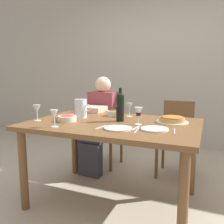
# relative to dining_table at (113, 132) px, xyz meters

# --- Properties ---
(ground_plane) EXTENTS (8.00, 8.00, 0.00)m
(ground_plane) POSITION_rel_dining_table_xyz_m (0.00, 0.00, -0.67)
(ground_plane) COLOR #B2A893
(back_wall) EXTENTS (8.00, 0.10, 2.80)m
(back_wall) POSITION_rel_dining_table_xyz_m (0.00, 2.06, 0.73)
(back_wall) COLOR #B2ADA3
(back_wall) RESTS_ON ground
(dining_table) EXTENTS (1.50, 1.00, 0.76)m
(dining_table) POSITION_rel_dining_table_xyz_m (0.00, 0.00, 0.00)
(dining_table) COLOR brown
(dining_table) RESTS_ON ground
(wine_bottle) EXTENTS (0.07, 0.07, 0.30)m
(wine_bottle) POSITION_rel_dining_table_xyz_m (0.04, 0.07, 0.22)
(wine_bottle) COLOR black
(wine_bottle) RESTS_ON dining_table
(water_pitcher) EXTENTS (0.17, 0.12, 0.19)m
(water_pitcher) POSITION_rel_dining_table_xyz_m (-0.38, 0.08, 0.17)
(water_pitcher) COLOR silver
(water_pitcher) RESTS_ON dining_table
(baked_tart) EXTENTS (0.28, 0.28, 0.06)m
(baked_tart) POSITION_rel_dining_table_xyz_m (0.49, 0.18, 0.12)
(baked_tart) COLOR silver
(baked_tart) RESTS_ON dining_table
(salad_bowl) EXTENTS (0.17, 0.17, 0.06)m
(salad_bowl) POSITION_rel_dining_table_xyz_m (-0.40, -0.12, 0.12)
(salad_bowl) COLOR silver
(salad_bowl) RESTS_ON dining_table
(olive_bowl) EXTENTS (0.13, 0.13, 0.06)m
(olive_bowl) POSITION_rel_dining_table_xyz_m (-0.12, 0.30, 0.13)
(olive_bowl) COLOR silver
(olive_bowl) RESTS_ON dining_table
(wine_glass_left_diner) EXTENTS (0.07, 0.07, 0.15)m
(wine_glass_left_diner) POSITION_rel_dining_table_xyz_m (0.24, -0.02, 0.20)
(wine_glass_left_diner) COLOR silver
(wine_glass_left_diner) RESTS_ON dining_table
(wine_glass_right_diner) EXTENTS (0.06, 0.06, 0.14)m
(wine_glass_right_diner) POSITION_rel_dining_table_xyz_m (0.05, 0.33, 0.19)
(wine_glass_right_diner) COLOR silver
(wine_glass_right_diner) RESTS_ON dining_table
(wine_glass_centre) EXTENTS (0.06, 0.06, 0.14)m
(wine_glass_centre) POSITION_rel_dining_table_xyz_m (-0.36, -0.37, 0.19)
(wine_glass_centre) COLOR silver
(wine_glass_centre) RESTS_ON dining_table
(wine_glass_spare) EXTENTS (0.07, 0.07, 0.15)m
(wine_glass_spare) POSITION_rel_dining_table_xyz_m (-0.67, -0.21, 0.20)
(wine_glass_spare) COLOR silver
(wine_glass_spare) RESTS_ON dining_table
(dinner_plate_left_setting) EXTENTS (0.21, 0.21, 0.01)m
(dinner_plate_left_setting) POSITION_rel_dining_table_xyz_m (0.41, -0.15, 0.10)
(dinner_plate_left_setting) COLOR white
(dinner_plate_left_setting) RESTS_ON dining_table
(dinner_plate_right_setting) EXTENTS (0.22, 0.22, 0.01)m
(dinner_plate_right_setting) POSITION_rel_dining_table_xyz_m (0.14, -0.24, 0.10)
(dinner_plate_right_setting) COLOR silver
(dinner_plate_right_setting) RESTS_ON dining_table
(fork_left_setting) EXTENTS (0.03, 0.16, 0.00)m
(fork_left_setting) POSITION_rel_dining_table_xyz_m (0.26, -0.15, 0.09)
(fork_left_setting) COLOR silver
(fork_left_setting) RESTS_ON dining_table
(knife_left_setting) EXTENTS (0.03, 0.18, 0.00)m
(knife_left_setting) POSITION_rel_dining_table_xyz_m (0.56, -0.15, 0.09)
(knife_left_setting) COLOR silver
(knife_left_setting) RESTS_ON dining_table
(knife_right_setting) EXTENTS (0.03, 0.18, 0.00)m
(knife_right_setting) POSITION_rel_dining_table_xyz_m (0.29, -0.24, 0.09)
(knife_right_setting) COLOR silver
(knife_right_setting) RESTS_ON dining_table
(spoon_right_setting) EXTENTS (0.04, 0.16, 0.00)m
(spoon_right_setting) POSITION_rel_dining_table_xyz_m (-0.01, -0.24, 0.09)
(spoon_right_setting) COLOR silver
(spoon_right_setting) RESTS_ON dining_table
(chair_left) EXTENTS (0.42, 0.42, 0.87)m
(chair_left) POSITION_rel_dining_table_xyz_m (-0.45, 0.89, -0.17)
(chair_left) COLOR brown
(chair_left) RESTS_ON ground
(diner_left) EXTENTS (0.35, 0.51, 1.16)m
(diner_left) POSITION_rel_dining_table_xyz_m (-0.45, 0.65, -0.05)
(diner_left) COLOR #8E3D42
(diner_left) RESTS_ON ground
(chair_right) EXTENTS (0.41, 0.41, 0.87)m
(chair_right) POSITION_rel_dining_table_xyz_m (0.45, 0.89, -0.17)
(chair_right) COLOR brown
(chair_right) RESTS_ON ground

